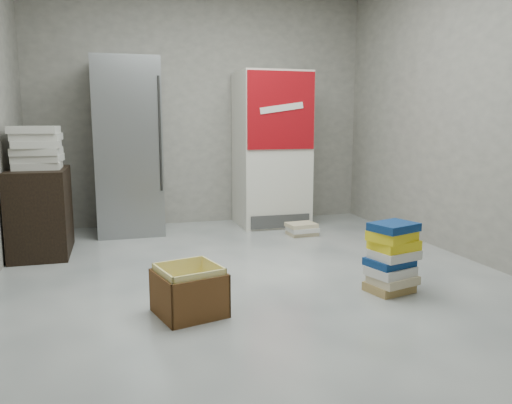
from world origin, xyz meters
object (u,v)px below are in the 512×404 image
Objects in this scene: wood_shelf at (41,212)px; cardboard_box at (189,294)px; steel_fridge at (128,147)px; coke_cooler at (271,149)px; phonebook_stack_main at (392,257)px.

wood_shelf is 1.65× the size of cardboard_box.
steel_fridge reaches higher than coke_cooler.
wood_shelf is at bearing -138.69° from steel_fridge.
wood_shelf is 1.55× the size of phonebook_stack_main.
steel_fridge is at bearing 179.82° from coke_cooler.
steel_fridge is at bearing 105.06° from phonebook_stack_main.
coke_cooler is 2.65m from phonebook_stack_main.
steel_fridge is 2.37× the size of wood_shelf.
coke_cooler is 2.25× the size of wood_shelf.
coke_cooler is 3.70× the size of cardboard_box.
coke_cooler is 3.49× the size of phonebook_stack_main.
wood_shelf is at bearing 105.54° from cardboard_box.
phonebook_stack_main is 1.48m from cardboard_box.
cardboard_box is at bearing -83.88° from steel_fridge.
wood_shelf is at bearing 125.28° from phonebook_stack_main.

